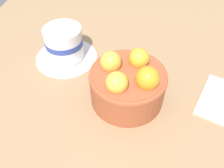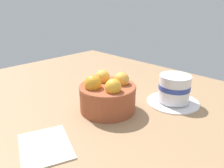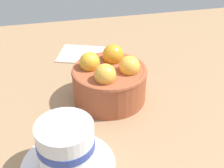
{
  "view_description": "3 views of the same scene",
  "coord_description": "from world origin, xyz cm",
  "views": [
    {
      "loc": [
        30.8,
        2.44,
        36.64
      ],
      "look_at": [
        1.97,
        -2.68,
        5.7
      ],
      "focal_mm": 37.42,
      "sensor_mm": 36.0,
      "label": 1
    },
    {
      "loc": [
        -37.3,
        36.02,
        27.54
      ],
      "look_at": [
        1.19,
        -2.81,
        6.18
      ],
      "focal_mm": 35.17,
      "sensor_mm": 36.0,
      "label": 2
    },
    {
      "loc": [
        -10.67,
        -48.82,
        36.34
      ],
      "look_at": [
        0.48,
        -0.2,
        3.45
      ],
      "focal_mm": 48.47,
      "sensor_mm": 36.0,
      "label": 3
    }
  ],
  "objects": [
    {
      "name": "coffee_cup",
      "position": [
        -10.09,
        -15.95,
        3.76
      ],
      "size": [
        14.6,
        14.6,
        8.14
      ],
      "color": "silver",
      "rests_on": "ground_plane"
    },
    {
      "name": "folded_napkin",
      "position": [
        -2.41,
        19.74,
        0.3
      ],
      "size": [
        14.93,
        13.31,
        0.6
      ],
      "primitive_type": "cube",
      "rotation": [
        0.0,
        0.0,
        -0.36
      ],
      "color": "beige",
      "rests_on": "ground_plane"
    },
    {
      "name": "terracotta_bowl",
      "position": [
        0.01,
        0.03,
        4.39
      ],
      "size": [
        14.67,
        14.67,
        10.06
      ],
      "color": "#9E4C2D",
      "rests_on": "ground_plane"
    },
    {
      "name": "ground_plane",
      "position": [
        0.0,
        0.0,
        -2.47
      ],
      "size": [
        115.38,
        88.17,
        4.94
      ],
      "primitive_type": "cube",
      "color": "#997551"
    }
  ]
}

